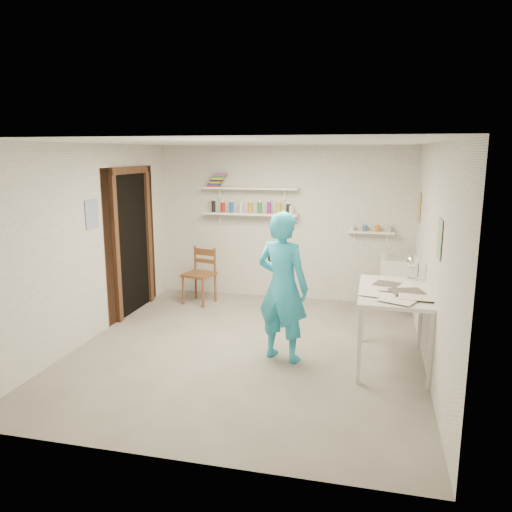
% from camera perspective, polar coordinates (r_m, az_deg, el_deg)
% --- Properties ---
extents(floor, '(4.00, 4.50, 0.02)m').
position_cam_1_polar(floor, '(6.04, -0.89, -10.66)').
color(floor, slate).
rests_on(floor, ground).
extents(ceiling, '(4.00, 4.50, 0.02)m').
position_cam_1_polar(ceiling, '(5.59, -0.97, 12.95)').
color(ceiling, silver).
rests_on(ceiling, wall_back).
extents(wall_back, '(4.00, 0.02, 2.40)m').
position_cam_1_polar(wall_back, '(7.87, 3.13, 3.76)').
color(wall_back, silver).
rests_on(wall_back, ground).
extents(wall_front, '(4.00, 0.02, 2.40)m').
position_cam_1_polar(wall_front, '(3.61, -9.82, -6.06)').
color(wall_front, silver).
rests_on(wall_front, ground).
extents(wall_left, '(0.02, 4.50, 2.40)m').
position_cam_1_polar(wall_left, '(6.48, -18.44, 1.43)').
color(wall_left, silver).
rests_on(wall_left, ground).
extents(wall_right, '(0.02, 4.50, 2.40)m').
position_cam_1_polar(wall_right, '(5.56, 19.59, -0.28)').
color(wall_right, silver).
rests_on(wall_right, ground).
extents(doorway_recess, '(0.02, 0.90, 2.00)m').
position_cam_1_polar(doorway_recess, '(7.40, -13.98, 1.34)').
color(doorway_recess, black).
rests_on(doorway_recess, wall_left).
extents(corridor_box, '(1.40, 1.50, 2.10)m').
position_cam_1_polar(corridor_box, '(7.74, -18.68, 1.89)').
color(corridor_box, brown).
rests_on(corridor_box, ground).
extents(door_lintel, '(0.06, 1.05, 0.10)m').
position_cam_1_polar(door_lintel, '(7.28, -14.25, 9.49)').
color(door_lintel, brown).
rests_on(door_lintel, wall_left).
extents(door_jamb_near, '(0.06, 0.10, 2.00)m').
position_cam_1_polar(door_jamb_near, '(6.96, -15.70, 0.60)').
color(door_jamb_near, brown).
rests_on(door_jamb_near, ground).
extents(door_jamb_far, '(0.06, 0.10, 2.00)m').
position_cam_1_polar(door_jamb_far, '(7.83, -12.19, 1.99)').
color(door_jamb_far, brown).
rests_on(door_jamb_far, ground).
extents(shelf_lower, '(1.50, 0.22, 0.03)m').
position_cam_1_polar(shelf_lower, '(7.83, -0.65, 4.84)').
color(shelf_lower, white).
rests_on(shelf_lower, wall_back).
extents(shelf_upper, '(1.50, 0.22, 0.03)m').
position_cam_1_polar(shelf_upper, '(7.79, -0.65, 7.76)').
color(shelf_upper, white).
rests_on(shelf_upper, wall_back).
extents(ledge_shelf, '(0.70, 0.14, 0.03)m').
position_cam_1_polar(ledge_shelf, '(7.67, 12.98, 2.66)').
color(ledge_shelf, white).
rests_on(ledge_shelf, wall_back).
extents(poster_left, '(0.01, 0.28, 0.36)m').
position_cam_1_polar(poster_left, '(6.46, -18.24, 4.56)').
color(poster_left, '#334C7F').
rests_on(poster_left, wall_left).
extents(poster_right_a, '(0.01, 0.34, 0.42)m').
position_cam_1_polar(poster_right_a, '(7.28, 18.15, 5.31)').
color(poster_right_a, '#995933').
rests_on(poster_right_a, wall_right).
extents(poster_right_b, '(0.01, 0.30, 0.38)m').
position_cam_1_polar(poster_right_b, '(4.96, 20.23, 1.83)').
color(poster_right_b, '#3F724C').
rests_on(poster_right_b, wall_right).
extents(belfast_sink, '(0.48, 0.60, 0.30)m').
position_cam_1_polar(belfast_sink, '(7.30, 15.93, -1.31)').
color(belfast_sink, white).
rests_on(belfast_sink, wall_right).
extents(man, '(0.71, 0.58, 1.68)m').
position_cam_1_polar(man, '(5.51, 3.06, -3.53)').
color(man, '#2AAED4').
rests_on(man, ground).
extents(wall_clock, '(0.30, 0.13, 0.30)m').
position_cam_1_polar(wall_clock, '(5.66, 2.74, -0.21)').
color(wall_clock, beige).
rests_on(wall_clock, man).
extents(wooden_chair, '(0.51, 0.50, 0.91)m').
position_cam_1_polar(wooden_chair, '(7.71, -6.53, -2.11)').
color(wooden_chair, brown).
rests_on(wooden_chair, ground).
extents(work_table, '(0.76, 1.26, 0.84)m').
position_cam_1_polar(work_table, '(5.71, 15.36, -7.85)').
color(work_table, silver).
rests_on(work_table, ground).
extents(desk_lamp, '(0.16, 0.16, 0.16)m').
position_cam_1_polar(desk_lamp, '(6.03, 17.51, -0.59)').
color(desk_lamp, silver).
rests_on(desk_lamp, work_table).
extents(spray_cans, '(1.31, 0.06, 0.17)m').
position_cam_1_polar(spray_cans, '(7.82, -0.65, 5.57)').
color(spray_cans, black).
rests_on(spray_cans, shelf_lower).
extents(book_stack, '(0.30, 0.14, 0.20)m').
position_cam_1_polar(book_stack, '(7.93, -4.49, 8.62)').
color(book_stack, red).
rests_on(book_stack, shelf_upper).
extents(ledge_pots, '(0.48, 0.07, 0.09)m').
position_cam_1_polar(ledge_pots, '(7.66, 13.00, 3.11)').
color(ledge_pots, silver).
rests_on(ledge_pots, ledge_shelf).
extents(papers, '(0.30, 0.22, 0.03)m').
position_cam_1_polar(papers, '(5.58, 15.60, -3.62)').
color(papers, silver).
rests_on(papers, work_table).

